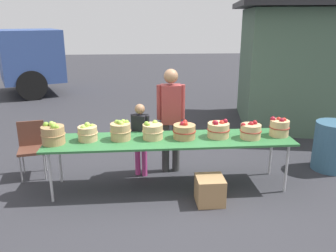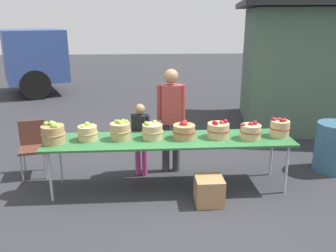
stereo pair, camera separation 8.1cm
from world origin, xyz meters
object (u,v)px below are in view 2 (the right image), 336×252
at_px(folding_chair, 33,144).
at_px(child_customer, 141,134).
at_px(apple_basket_red_0, 184,131).
at_px(apple_basket_red_3, 280,128).
at_px(apple_basket_green_0, 53,134).
at_px(produce_crate, 209,190).
at_px(apple_basket_green_1, 88,132).
at_px(apple_basket_green_2, 120,130).
at_px(apple_basket_red_2, 251,131).
at_px(vendor_adult, 171,113).
at_px(apple_basket_green_3, 152,131).
at_px(trash_barrel, 334,147).
at_px(market_table, 169,141).
at_px(apple_basket_red_1, 218,130).

bearing_deg(folding_chair, child_customer, -16.74).
height_order(apple_basket_red_0, apple_basket_red_3, apple_basket_red_3).
height_order(apple_basket_green_0, produce_crate, apple_basket_green_0).
height_order(apple_basket_green_1, apple_basket_green_2, apple_basket_green_2).
bearing_deg(child_customer, apple_basket_red_0, 171.55).
bearing_deg(apple_basket_red_2, apple_basket_green_2, 176.68).
height_order(apple_basket_red_3, vendor_adult, vendor_adult).
xyz_separation_m(apple_basket_green_1, vendor_adult, (1.22, 0.53, 0.11)).
relative_size(apple_basket_green_3, apple_basket_red_0, 0.91).
bearing_deg(apple_basket_green_0, trash_barrel, 6.07).
height_order(market_table, apple_basket_green_3, apple_basket_green_3).
bearing_deg(apple_basket_red_3, apple_basket_red_1, 179.02).
xyz_separation_m(apple_basket_green_2, produce_crate, (1.19, -0.56, -0.70)).
bearing_deg(produce_crate, folding_chair, 156.73).
relative_size(apple_basket_green_1, child_customer, 0.25).
height_order(apple_basket_green_2, apple_basket_red_0, apple_basket_green_2).
bearing_deg(child_customer, apple_basket_green_1, 54.57).
relative_size(apple_basket_green_2, folding_chair, 0.35).
bearing_deg(vendor_adult, apple_basket_green_3, 60.09).
bearing_deg(child_customer, folding_chair, 20.41).
bearing_deg(apple_basket_red_2, apple_basket_red_1, 168.93).
bearing_deg(apple_basket_green_2, child_customer, 54.98).
height_order(apple_basket_red_3, child_customer, child_customer).
xyz_separation_m(market_table, apple_basket_red_0, (0.21, 0.02, 0.14)).
bearing_deg(market_table, apple_basket_red_3, 0.50).
height_order(apple_basket_green_2, child_customer, child_customer).
bearing_deg(apple_basket_green_2, vendor_adult, 34.39).
relative_size(market_table, apple_basket_red_0, 10.48).
distance_m(apple_basket_red_1, folding_chair, 2.90).
distance_m(apple_basket_green_0, apple_basket_green_3, 1.36).
relative_size(apple_basket_red_2, trash_barrel, 0.39).
height_order(market_table, apple_basket_red_0, apple_basket_red_0).
bearing_deg(apple_basket_red_3, child_customer, 167.94).
relative_size(market_table, apple_basket_green_0, 10.64).
xyz_separation_m(apple_basket_red_0, vendor_adult, (-0.14, 0.55, 0.12)).
bearing_deg(trash_barrel, apple_basket_red_3, -160.29).
distance_m(apple_basket_green_3, vendor_adult, 0.63).
distance_m(vendor_adult, folding_chair, 2.23).
height_order(apple_basket_green_2, apple_basket_red_2, apple_basket_green_2).
relative_size(market_table, produce_crate, 9.50).
distance_m(apple_basket_green_1, trash_barrel, 3.90).
distance_m(apple_basket_green_3, apple_basket_red_2, 1.40).
bearing_deg(child_customer, apple_basket_red_3, -166.13).
bearing_deg(folding_chair, apple_basket_red_0, -25.52).
relative_size(apple_basket_red_2, folding_chair, 0.36).
bearing_deg(vendor_adult, apple_basket_red_0, 104.86).
bearing_deg(vendor_adult, trash_barrel, 176.98).
bearing_deg(vendor_adult, produce_crate, 112.04).
relative_size(apple_basket_red_1, apple_basket_red_3, 1.13).
bearing_deg(trash_barrel, apple_basket_red_2, -163.23).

